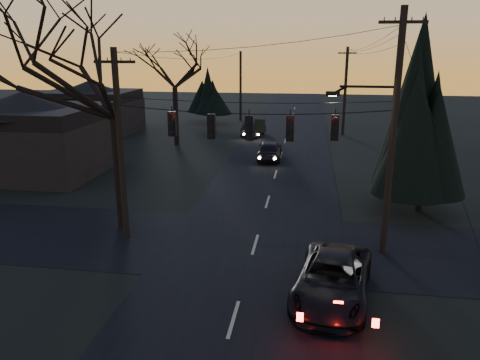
# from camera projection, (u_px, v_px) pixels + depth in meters

# --- Properties ---
(main_road) EXTENTS (8.00, 120.00, 0.02)m
(main_road) POSITION_uv_depth(u_px,v_px,m) (273.00, 182.00, 30.36)
(main_road) COLOR black
(main_road) RESTS_ON ground
(cross_road) EXTENTS (60.00, 7.00, 0.02)m
(cross_road) POSITION_uv_depth(u_px,v_px,m) (255.00, 245.00, 20.85)
(cross_road) COLOR black
(cross_road) RESTS_ON ground
(utility_pole_right) EXTENTS (5.00, 0.30, 10.00)m
(utility_pole_right) POSITION_uv_depth(u_px,v_px,m) (382.00, 252.00, 20.07)
(utility_pole_right) COLOR black
(utility_pole_right) RESTS_ON ground
(utility_pole_left) EXTENTS (1.80, 0.30, 8.50)m
(utility_pole_left) POSITION_uv_depth(u_px,v_px,m) (127.00, 237.00, 21.71)
(utility_pole_left) COLOR black
(utility_pole_left) RESTS_ON ground
(utility_pole_far_r) EXTENTS (1.80, 0.30, 8.50)m
(utility_pole_far_r) POSITION_uv_depth(u_px,v_px,m) (343.00, 135.00, 46.69)
(utility_pole_far_r) COLOR black
(utility_pole_far_r) RESTS_ON ground
(utility_pole_far_l) EXTENTS (0.30, 0.30, 8.00)m
(utility_pole_far_l) POSITION_uv_depth(u_px,v_px,m) (241.00, 120.00, 55.93)
(utility_pole_far_l) COLOR black
(utility_pole_far_l) RESTS_ON ground
(span_signal_assembly) EXTENTS (11.50, 0.44, 1.51)m
(span_signal_assembly) POSITION_uv_depth(u_px,v_px,m) (251.00, 127.00, 19.43)
(span_signal_assembly) COLOR black
(span_signal_assembly) RESTS_ON ground
(bare_tree_left) EXTENTS (9.25, 9.25, 10.66)m
(bare_tree_left) POSITION_uv_depth(u_px,v_px,m) (111.00, 71.00, 20.81)
(bare_tree_left) COLOR black
(bare_tree_left) RESTS_ON ground
(evergreen_right) EXTENTS (4.29, 4.29, 8.80)m
(evergreen_right) POSITION_uv_depth(u_px,v_px,m) (429.00, 118.00, 23.80)
(evergreen_right) COLOR black
(evergreen_right) RESTS_ON ground
(bare_tree_dist) EXTENTS (6.13, 6.13, 10.14)m
(bare_tree_dist) POSITION_uv_depth(u_px,v_px,m) (174.00, 64.00, 40.15)
(bare_tree_dist) COLOR black
(bare_tree_dist) RESTS_ON ground
(evergreen_dist) EXTENTS (3.95, 3.95, 5.56)m
(evergreen_dist) POSITION_uv_depth(u_px,v_px,m) (209.00, 94.00, 52.69)
(evergreen_dist) COLOR black
(evergreen_dist) RESTS_ON ground
(house_left_near) EXTENTS (10.00, 8.00, 5.60)m
(house_left_near) POSITION_uv_depth(u_px,v_px,m) (26.00, 133.00, 32.01)
(house_left_near) COLOR black
(house_left_near) RESTS_ON ground
(house_left_far) EXTENTS (9.00, 7.00, 5.20)m
(house_left_far) POSITION_uv_depth(u_px,v_px,m) (91.00, 107.00, 47.70)
(house_left_far) COLOR black
(house_left_far) RESTS_ON ground
(suv_near) EXTENTS (3.22, 5.61, 1.47)m
(suv_near) POSITION_uv_depth(u_px,v_px,m) (333.00, 280.00, 16.20)
(suv_near) COLOR black
(suv_near) RESTS_ON ground
(sedan_oncoming_a) EXTENTS (1.84, 4.41, 1.49)m
(sedan_oncoming_a) POSITION_uv_depth(u_px,v_px,m) (270.00, 150.00, 36.37)
(sedan_oncoming_a) COLOR black
(sedan_oncoming_a) RESTS_ON ground
(sedan_oncoming_b) EXTENTS (2.11, 4.44, 1.41)m
(sedan_oncoming_b) POSITION_uv_depth(u_px,v_px,m) (254.00, 129.00, 45.87)
(sedan_oncoming_b) COLOR black
(sedan_oncoming_b) RESTS_ON ground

